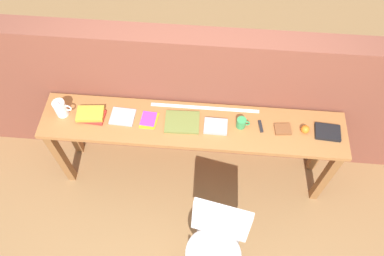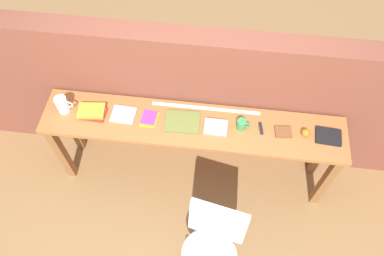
{
  "view_description": "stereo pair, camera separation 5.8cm",
  "coord_description": "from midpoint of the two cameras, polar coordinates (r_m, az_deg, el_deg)",
  "views": [
    {
      "loc": [
        0.13,
        -1.35,
        3.43
      ],
      "look_at": [
        0.0,
        0.25,
        0.9
      ],
      "focal_mm": 35.0,
      "sensor_mm": 36.0,
      "label": 1
    },
    {
      "loc": [
        0.19,
        -1.35,
        3.43
      ],
      "look_at": [
        0.0,
        0.25,
        0.9
      ],
      "focal_mm": 35.0,
      "sensor_mm": 36.0,
      "label": 2
    }
  ],
  "objects": [
    {
      "name": "book_repair_rightmost",
      "position": [
        3.17,
        19.48,
        -0.61
      ],
      "size": [
        0.21,
        0.16,
        0.03
      ],
      "primitive_type": "cube",
      "rotation": [
        0.0,
        0.0,
        -0.06
      ],
      "color": "black",
      "rests_on": "sideboard"
    },
    {
      "name": "book_open_centre",
      "position": [
        3.04,
        -2.05,
        0.89
      ],
      "size": [
        0.29,
        0.22,
        0.02
      ],
      "primitive_type": "cube",
      "rotation": [
        0.0,
        0.0,
        0.04
      ],
      "color": "olive",
      "rests_on": "sideboard"
    },
    {
      "name": "pamphlet_pile_colourful",
      "position": [
        3.09,
        -7.13,
        1.24
      ],
      "size": [
        0.15,
        0.18,
        0.01
      ],
      "color": "yellow",
      "rests_on": "sideboard"
    },
    {
      "name": "leather_journal_brown",
      "position": [
        3.08,
        13.14,
        -0.19
      ],
      "size": [
        0.14,
        0.11,
        0.02
      ],
      "primitive_type": "cube",
      "rotation": [
        0.0,
        0.0,
        0.1
      ],
      "color": "brown",
      "rests_on": "sideboard"
    },
    {
      "name": "chair_white_moulded",
      "position": [
        3.02,
        3.1,
        -17.02
      ],
      "size": [
        0.52,
        0.53,
        0.89
      ],
      "color": "silver",
      "rests_on": "ground"
    },
    {
      "name": "book_stack_leftmost",
      "position": [
        3.18,
        -15.66,
        1.94
      ],
      "size": [
        0.24,
        0.17,
        0.05
      ],
      "color": "red",
      "rests_on": "sideboard"
    },
    {
      "name": "pitcher_white",
      "position": [
        3.23,
        -19.85,
        2.85
      ],
      "size": [
        0.14,
        0.1,
        0.18
      ],
      "color": "white",
      "rests_on": "sideboard"
    },
    {
      "name": "sports_ball_small",
      "position": [
        3.1,
        16.37,
        -0.2
      ],
      "size": [
        0.07,
        0.07,
        0.07
      ],
      "primitive_type": "sphere",
      "color": "orange",
      "rests_on": "sideboard"
    },
    {
      "name": "multitool_folded",
      "position": [
        3.07,
        9.88,
        0.25
      ],
      "size": [
        0.04,
        0.11,
        0.02
      ],
      "primitive_type": "cube",
      "rotation": [
        0.0,
        0.0,
        0.17
      ],
      "color": "black",
      "rests_on": "sideboard"
    },
    {
      "name": "ruler_metal_back_edge",
      "position": [
        3.14,
        1.43,
        3.08
      ],
      "size": [
        0.91,
        0.03,
        0.0
      ],
      "primitive_type": "cube",
      "color": "silver",
      "rests_on": "sideboard"
    },
    {
      "name": "ground_plane",
      "position": [
        3.69,
        -0.79,
        -10.83
      ],
      "size": [
        40.0,
        40.0,
        0.0
      ],
      "primitive_type": "plane",
      "color": "olive"
    },
    {
      "name": "magazine_cycling",
      "position": [
        3.13,
        -11.05,
        1.7
      ],
      "size": [
        0.2,
        0.18,
        0.02
      ],
      "primitive_type": "cube",
      "rotation": [
        0.0,
        0.0,
        -0.05
      ],
      "color": "#9E9EA3",
      "rests_on": "sideboard"
    },
    {
      "name": "mug",
      "position": [
        3.02,
        7.01,
        0.77
      ],
      "size": [
        0.11,
        0.08,
        0.09
      ],
      "color": "#338C4C",
      "rests_on": "sideboard"
    },
    {
      "name": "book_grey_hardcover",
      "position": [
        3.02,
        3.08,
        0.25
      ],
      "size": [
        0.19,
        0.15,
        0.03
      ],
      "primitive_type": "cube",
      "rotation": [
        0.0,
        0.0,
        -0.01
      ],
      "color": "#9E9EA3",
      "rests_on": "sideboard"
    },
    {
      "name": "brick_wall_back",
      "position": [
        3.33,
        0.06,
        4.39
      ],
      "size": [
        6.0,
        0.2,
        1.53
      ],
      "primitive_type": "cube",
      "color": "brown",
      "rests_on": "ground"
    },
    {
      "name": "sideboard",
      "position": [
        3.16,
        -0.45,
        -0.8
      ],
      "size": [
        2.5,
        0.44,
        0.88
      ],
      "color": "#996033",
      "rests_on": "ground"
    }
  ]
}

